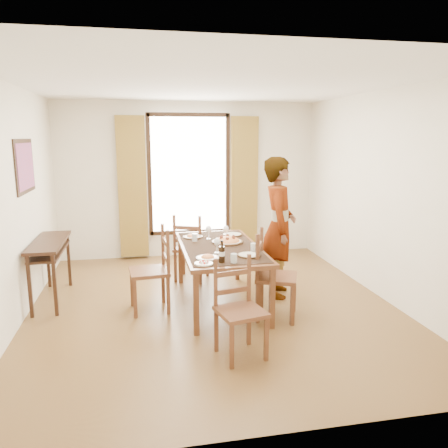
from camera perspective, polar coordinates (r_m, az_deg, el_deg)
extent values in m
plane|color=#4C2E17|center=(5.64, -1.44, -10.60)|extent=(5.00, 5.00, 0.00)
cube|color=silver|center=(7.74, -4.60, 5.72)|extent=(4.50, 0.10, 2.70)
cube|color=silver|center=(2.90, 6.77, -3.95)|extent=(4.50, 0.10, 2.70)
cube|color=silver|center=(5.39, -25.82, 2.13)|extent=(0.10, 5.00, 2.70)
cube|color=silver|center=(6.07, 19.96, 3.51)|extent=(0.10, 5.00, 2.70)
cube|color=white|center=(5.26, -1.59, 18.03)|extent=(4.50, 5.00, 0.04)
cube|color=white|center=(7.70, -4.59, 6.44)|extent=(1.30, 0.04, 2.00)
cube|color=olive|center=(7.62, -11.88, 4.66)|extent=(0.48, 0.10, 2.40)
cube|color=olive|center=(7.84, 2.65, 5.08)|extent=(0.48, 0.10, 2.40)
cube|color=black|center=(5.93, -24.60, 6.88)|extent=(0.02, 0.86, 0.66)
cube|color=red|center=(5.93, -24.51, 6.88)|extent=(0.01, 0.76, 0.56)
cube|color=#331911|center=(6.02, -21.92, -2.22)|extent=(0.38, 1.20, 0.04)
cube|color=#331911|center=(6.05, -21.83, -3.32)|extent=(0.34, 1.10, 0.03)
cube|color=#331911|center=(5.64, -24.04, -7.51)|extent=(0.04, 0.04, 0.76)
cube|color=#331911|center=(6.67, -21.99, -4.50)|extent=(0.04, 0.04, 0.76)
cube|color=#331911|center=(5.58, -21.22, -7.48)|extent=(0.04, 0.04, 0.76)
cube|color=#331911|center=(6.62, -19.60, -4.44)|extent=(0.04, 0.04, 0.76)
cube|color=brown|center=(5.51, -0.53, -3.18)|extent=(0.96, 1.86, 0.05)
cube|color=black|center=(5.50, -0.53, -2.90)|extent=(0.89, 1.71, 0.01)
cube|color=brown|center=(4.75, -3.67, -10.42)|extent=(0.06, 0.06, 0.70)
cube|color=brown|center=(6.38, -5.70, -4.67)|extent=(0.06, 0.06, 0.70)
cube|color=brown|center=(4.92, 6.28, -9.68)|extent=(0.06, 0.06, 0.70)
cube|color=brown|center=(6.51, 1.73, -4.30)|extent=(0.06, 0.06, 0.70)
cube|color=brown|center=(5.42, -9.76, -6.17)|extent=(0.50, 0.50, 0.04)
cube|color=brown|center=(5.67, -11.92, -8.08)|extent=(0.04, 0.04, 0.49)
cube|color=brown|center=(5.71, -7.96, -7.80)|extent=(0.04, 0.04, 0.49)
cube|color=brown|center=(5.30, -11.53, -9.46)|extent=(0.04, 0.04, 0.49)
cube|color=brown|center=(5.34, -7.29, -9.14)|extent=(0.04, 0.04, 0.49)
cube|color=brown|center=(5.56, -7.99, -2.74)|extent=(0.04, 0.04, 0.55)
cube|color=brown|center=(5.19, -7.31, -3.76)|extent=(0.04, 0.04, 0.55)
cube|color=brown|center=(5.40, -7.63, -4.35)|extent=(0.07, 0.39, 0.05)
cube|color=brown|center=(5.35, -7.69, -2.33)|extent=(0.07, 0.39, 0.05)
cube|color=brown|center=(6.51, -4.27, -3.17)|extent=(0.59, 0.59, 0.04)
cube|color=brown|center=(6.70, -2.18, -4.85)|extent=(0.04, 0.04, 0.48)
cube|color=brown|center=(6.35, -3.10, -5.78)|extent=(0.04, 0.04, 0.48)
cube|color=brown|center=(6.81, -5.30, -4.62)|extent=(0.04, 0.04, 0.48)
cube|color=brown|center=(6.46, -6.37, -5.53)|extent=(0.04, 0.04, 0.48)
cube|color=brown|center=(6.20, -3.18, -1.36)|extent=(0.04, 0.04, 0.53)
cube|color=brown|center=(6.32, -6.51, -1.18)|extent=(0.04, 0.04, 0.53)
cube|color=brown|center=(6.28, -4.84, -2.21)|extent=(0.36, 0.18, 0.05)
cube|color=brown|center=(6.24, -4.87, -0.51)|extent=(0.36, 0.18, 0.05)
cube|color=brown|center=(4.28, 2.22, -11.41)|extent=(0.51, 0.51, 0.04)
cube|color=brown|center=(4.15, 1.00, -15.60)|extent=(0.04, 0.04, 0.45)
cube|color=brown|center=(4.45, -1.03, -13.65)|extent=(0.04, 0.04, 0.45)
cube|color=brown|center=(4.30, 5.55, -14.64)|extent=(0.04, 0.04, 0.45)
cube|color=brown|center=(4.59, 3.26, -12.85)|extent=(0.04, 0.04, 0.45)
cube|color=brown|center=(4.28, -1.10, -7.77)|extent=(0.04, 0.04, 0.51)
cube|color=brown|center=(4.43, 3.27, -7.13)|extent=(0.04, 0.04, 0.51)
cube|color=brown|center=(4.38, 1.12, -8.70)|extent=(0.36, 0.11, 0.05)
cube|color=brown|center=(4.32, 1.13, -6.44)|extent=(0.36, 0.11, 0.05)
cube|color=brown|center=(5.17, 6.90, -6.92)|extent=(0.60, 0.60, 0.04)
cube|color=brown|center=(5.06, 8.92, -10.37)|extent=(0.04, 0.04, 0.49)
cube|color=brown|center=(5.09, 4.41, -10.14)|extent=(0.04, 0.04, 0.49)
cube|color=brown|center=(5.43, 9.10, -8.83)|extent=(0.04, 0.04, 0.49)
cube|color=brown|center=(5.46, 4.90, -8.63)|extent=(0.04, 0.04, 0.49)
cube|color=brown|center=(4.92, 4.37, -4.48)|extent=(0.04, 0.04, 0.55)
cube|color=brown|center=(5.30, 4.88, -3.33)|extent=(0.04, 0.04, 0.55)
cube|color=brown|center=(5.14, 4.61, -5.06)|extent=(0.18, 0.38, 0.05)
cube|color=brown|center=(5.09, 4.65, -2.93)|extent=(0.18, 0.38, 0.05)
imported|color=gray|center=(5.81, 7.18, -0.45)|extent=(0.93, 0.83, 1.86)
cylinder|color=silver|center=(5.24, 3.88, -3.05)|extent=(0.07, 0.07, 0.10)
cylinder|color=silver|center=(5.75, -3.86, -1.75)|extent=(0.07, 0.07, 0.10)
cylinder|color=silver|center=(4.77, 1.28, -4.49)|extent=(0.07, 0.07, 0.10)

